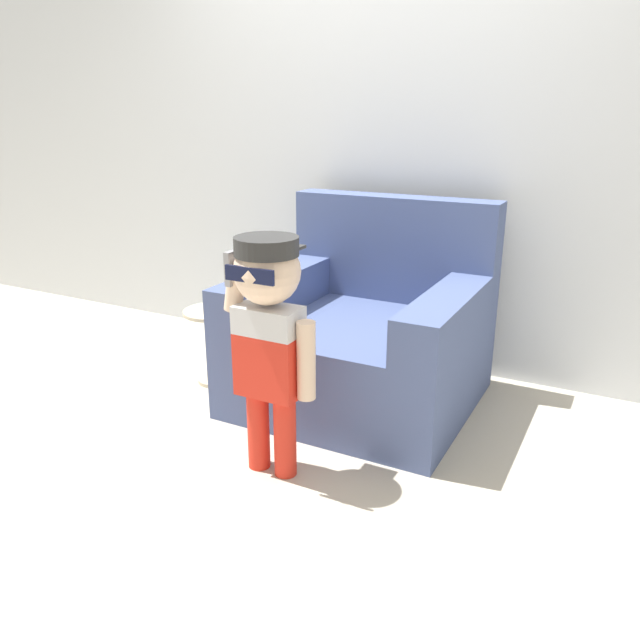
{
  "coord_description": "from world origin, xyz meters",
  "views": [
    {
      "loc": [
        1.37,
        -2.62,
        1.4
      ],
      "look_at": [
        0.17,
        -0.36,
        0.54
      ],
      "focal_mm": 35.0,
      "sensor_mm": 36.0,
      "label": 1
    }
  ],
  "objects": [
    {
      "name": "wall_back",
      "position": [
        0.0,
        0.67,
        1.3
      ],
      "size": [
        10.0,
        0.05,
        2.6
      ],
      "color": "silver",
      "rests_on": "ground_plane"
    },
    {
      "name": "side_table",
      "position": [
        -0.59,
        -0.12,
        0.25
      ],
      "size": [
        0.31,
        0.31,
        0.41
      ],
      "color": "beige",
      "rests_on": "ground_plane"
    },
    {
      "name": "person_child",
      "position": [
        0.16,
        -0.74,
        0.64
      ],
      "size": [
        0.4,
        0.3,
        0.97
      ],
      "color": "red",
      "rests_on": "ground_plane"
    },
    {
      "name": "ground_plane",
      "position": [
        0.0,
        0.0,
        0.0
      ],
      "size": [
        10.0,
        10.0,
        0.0
      ],
      "primitive_type": "plane",
      "color": "#BCB29E"
    },
    {
      "name": "armchair",
      "position": [
        0.2,
        0.07,
        0.33
      ],
      "size": [
        1.1,
        1.02,
        0.98
      ],
      "color": "#475684",
      "rests_on": "ground_plane"
    }
  ]
}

